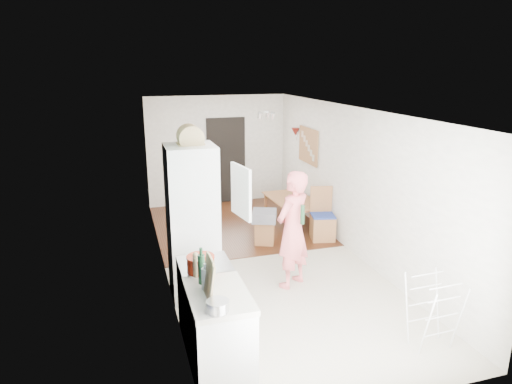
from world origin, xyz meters
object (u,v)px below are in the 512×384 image
stool (265,232)px  drying_rack (433,313)px  dining_table (294,213)px  dining_chair (323,215)px  person (293,219)px

stool → drying_rack: 3.66m
drying_rack → stool: bearing=101.5°
dining_table → dining_chair: 1.04m
dining_chair → drying_rack: (-0.21, -3.42, -0.06)m
stool → drying_rack: (0.87, -3.55, 0.21)m
dining_table → drying_rack: drying_rack is taller
dining_table → drying_rack: bearing=177.4°
person → stool: person is taller
person → dining_chair: person is taller
person → dining_chair: 2.01m
dining_table → drying_rack: size_ratio=1.47×
stool → drying_rack: size_ratio=0.52×
dining_chair → stool: bearing=-174.2°
dining_chair → stool: dining_chair is taller
dining_table → stool: stool is taller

